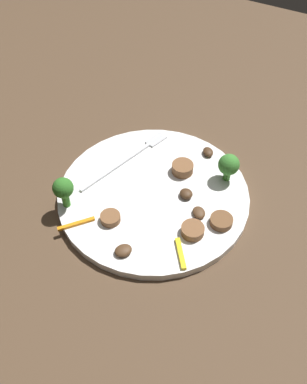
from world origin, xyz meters
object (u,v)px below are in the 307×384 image
Objects in this scene: sausage_slice_1 at (182,168)px; mushroom_3 at (199,212)px; pepper_strip_0 at (181,254)px; pepper_strip_1 at (76,224)px; fork at (131,157)px; mushroom_1 at (208,152)px; mushroom_0 at (123,250)px; mushroom_2 at (186,194)px; sausage_slice_3 at (221,221)px; broccoli_floret_0 at (229,165)px; broccoli_floret_1 at (63,189)px; sausage_slice_2 at (110,218)px; sausage_slice_0 at (193,230)px; plate at (153,195)px.

sausage_slice_1 is 1.50× the size of mushroom_3.
pepper_strip_0 is 0.90× the size of pepper_strip_1.
mushroom_1 is at bearing -41.39° from fork.
mushroom_3 is (0.11, -0.06, -0.00)m from mushroom_0.
mushroom_2 reaches higher than pepper_strip_1.
sausage_slice_3 is at bearing -89.06° from mushroom_3.
sausage_slice_3 is 0.07m from mushroom_2.
sausage_slice_1 is at bearing 42.06° from mushroom_3.
sausage_slice_3 is at bearing -90.46° from fork.
mushroom_1 reaches higher than pepper_strip_0.
mushroom_2 is at bearing 148.27° from broccoli_floret_0.
sausage_slice_1 is 0.06m from mushroom_1.
pepper_strip_1 is at bearing 140.95° from broccoli_floret_0.
broccoli_floret_1 reaches higher than pepper_strip_1.
sausage_slice_2 is 1.41× the size of mushroom_2.
pepper_strip_1 is at bearing 128.44° from sausage_slice_2.
fork is 0.14m from broccoli_floret_1.
broccoli_floret_1 reaches higher than sausage_slice_2.
broccoli_floret_0 reaches higher than mushroom_2.
sausage_slice_2 is at bearing 117.07° from sausage_slice_3.
sausage_slice_2 and mushroom_2 have the same top height.
pepper_strip_0 is (-0.00, -0.11, -0.00)m from sausage_slice_2.
fork is at bearing -13.35° from broccoli_floret_1.
mushroom_0 is 1.17× the size of mushroom_2.
mushroom_2 is at bearing 22.23° from pepper_strip_0.
sausage_slice_2 is 1.28× the size of mushroom_3.
mushroom_3 is at bearing 10.48° from sausage_slice_0.
mushroom_2 is 0.91× the size of mushroom_3.
sausage_slice_2 reaches higher than pepper_strip_1.
mushroom_3 is (-0.02, -0.03, -0.00)m from mushroom_2.
fork is 7.36× the size of mushroom_0.
mushroom_0 is at bearing -136.38° from fork.
broccoli_floret_0 is at bearing -47.15° from plate.
mushroom_2 is 0.38× the size of pepper_strip_1.
mushroom_0 reaches higher than plate.
mushroom_2 is (0.13, -0.03, 0.00)m from mushroom_0.
broccoli_floret_1 reaches higher than mushroom_1.
mushroom_1 is at bearing 31.75° from sausage_slice_3.
sausage_slice_1 is 1.17× the size of sausage_slice_2.
mushroom_0 and mushroom_1 have the same top height.
broccoli_floret_1 is 0.20m from mushroom_3.
mushroom_1 is at bearing 52.70° from broccoli_floret_0.
broccoli_floret_0 is 2.18× the size of mushroom_1.
mushroom_3 is (-0.00, 0.03, -0.00)m from sausage_slice_3.
plate is at bearing 47.07° from pepper_strip_0.
sausage_slice_0 is at bearing -65.97° from pepper_strip_1.
mushroom_0 is 0.12m from mushroom_3.
mushroom_0 is at bearing 137.82° from sausage_slice_0.
sausage_slice_2 is 0.11m from pepper_strip_0.
mushroom_3 is at bearing -56.05° from sausage_slice_2.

